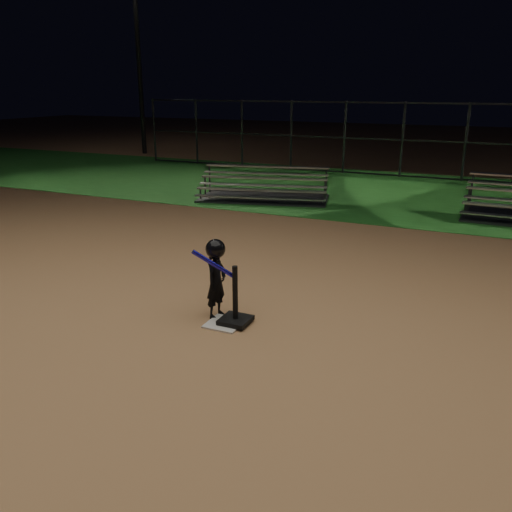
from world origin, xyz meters
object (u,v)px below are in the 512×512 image
(bleacher_left, at_px, (264,193))
(light_pole_left, at_px, (137,39))
(batting_tee, at_px, (235,312))
(home_plate, at_px, (225,324))
(child_batter, at_px, (216,276))

(bleacher_left, bearing_deg, light_pole_left, 127.96)
(batting_tee, bearing_deg, bleacher_left, 110.87)
(batting_tee, relative_size, bleacher_left, 0.21)
(batting_tee, bearing_deg, light_pole_left, 129.19)
(home_plate, bearing_deg, child_batter, 138.53)
(child_batter, bearing_deg, bleacher_left, 24.93)
(home_plate, xyz_separation_m, batting_tee, (0.12, 0.07, 0.15))
(home_plate, xyz_separation_m, light_pole_left, (-12.00, 14.94, 4.93))
(home_plate, bearing_deg, batting_tee, 30.74)
(child_batter, xyz_separation_m, bleacher_left, (-2.53, 7.40, -0.40))
(bleacher_left, distance_m, light_pole_left, 12.75)
(batting_tee, distance_m, child_batter, 0.54)
(bleacher_left, bearing_deg, batting_tee, -82.71)
(batting_tee, relative_size, child_batter, 0.72)
(batting_tee, distance_m, bleacher_left, 8.05)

